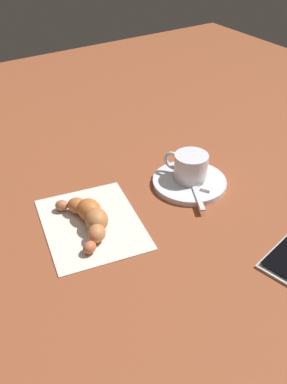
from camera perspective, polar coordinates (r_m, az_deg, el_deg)
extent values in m
plane|color=brown|center=(0.76, 1.57, -1.98)|extent=(1.80, 1.80, 0.00)
cylinder|color=silver|center=(0.82, 6.23, 1.32)|extent=(0.14, 0.14, 0.01)
cylinder|color=silver|center=(0.80, 6.43, 3.40)|extent=(0.06, 0.06, 0.05)
cylinder|color=#361A0D|center=(0.80, 6.46, 3.70)|extent=(0.05, 0.05, 0.00)
torus|color=silver|center=(0.82, 3.99, 4.26)|extent=(0.02, 0.04, 0.04)
cube|color=silver|center=(0.78, 7.12, 0.04)|extent=(0.06, 0.10, 0.00)
ellipsoid|color=silver|center=(0.83, 6.08, 2.96)|extent=(0.03, 0.03, 0.01)
cube|color=white|center=(0.81, 9.05, 1.39)|extent=(0.06, 0.05, 0.01)
cube|color=silver|center=(0.73, -7.02, -4.23)|extent=(0.19, 0.23, 0.00)
ellipsoid|color=#C4633D|center=(0.67, -7.31, -7.43)|extent=(0.03, 0.03, 0.02)
ellipsoid|color=#C27647|center=(0.68, -6.36, -5.56)|extent=(0.04, 0.05, 0.03)
ellipsoid|color=#BF7743|center=(0.70, -6.41, -3.70)|extent=(0.05, 0.05, 0.04)
ellipsoid|color=#C96B31|center=(0.72, -7.36, -2.41)|extent=(0.04, 0.05, 0.04)
ellipsoid|color=#BE6532|center=(0.74, -8.97, -1.84)|extent=(0.04, 0.04, 0.03)
ellipsoid|color=#B46944|center=(0.75, -11.00, -1.79)|extent=(0.03, 0.03, 0.02)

